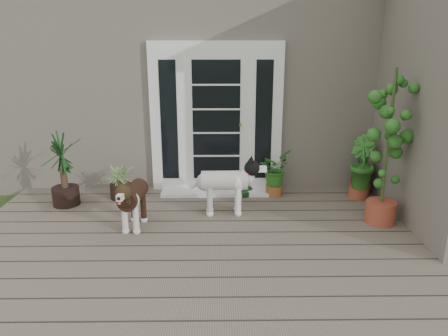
{
  "coord_description": "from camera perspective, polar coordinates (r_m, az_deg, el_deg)",
  "views": [
    {
      "loc": [
        -0.17,
        -3.55,
        2.32
      ],
      "look_at": [
        -0.1,
        1.75,
        0.7
      ],
      "focal_mm": 34.53,
      "sensor_mm": 36.0,
      "label": 1
    }
  ],
  "objects": [
    {
      "name": "deck",
      "position": [
        4.56,
        1.51,
        -12.76
      ],
      "size": [
        6.2,
        4.6,
        0.12
      ],
      "primitive_type": "cube",
      "color": "#6B5B4C",
      "rests_on": "ground"
    },
    {
      "name": "house_main",
      "position": [
        8.24,
        0.45,
        11.63
      ],
      "size": [
        7.4,
        4.0,
        3.1
      ],
      "primitive_type": "cube",
      "color": "#665E54",
      "rests_on": "ground"
    },
    {
      "name": "door_unit",
      "position": [
        6.25,
        -1.02,
        6.62
      ],
      "size": [
        1.9,
        0.14,
        2.15
      ],
      "primitive_type": "cube",
      "color": "white",
      "rests_on": "deck"
    },
    {
      "name": "door_step",
      "position": [
        6.34,
        -0.98,
        -3.09
      ],
      "size": [
        1.6,
        0.4,
        0.05
      ],
      "primitive_type": "cube",
      "color": "white",
      "rests_on": "deck"
    },
    {
      "name": "brindle_dog",
      "position": [
        5.23,
        -11.85,
        -4.64
      ],
      "size": [
        0.39,
        0.76,
        0.61
      ],
      "primitive_type": null,
      "rotation": [
        0.0,
        0.0,
        3.04
      ],
      "color": "#341E13",
      "rests_on": "deck"
    },
    {
      "name": "white_dog",
      "position": [
        5.51,
        0.04,
        -2.86
      ],
      "size": [
        0.8,
        0.35,
        0.66
      ],
      "primitive_type": null,
      "rotation": [
        0.0,
        0.0,
        -1.56
      ],
      "color": "white",
      "rests_on": "deck"
    },
    {
      "name": "spider_plant",
      "position": [
        6.23,
        -13.5,
        -1.42
      ],
      "size": [
        0.67,
        0.67,
        0.56
      ],
      "primitive_type": null,
      "rotation": [
        0.0,
        0.0,
        0.32
      ],
      "color": "#93BA72",
      "rests_on": "deck"
    },
    {
      "name": "yucca",
      "position": [
        6.14,
        -20.53,
        -0.26
      ],
      "size": [
        0.83,
        0.83,
        0.99
      ],
      "primitive_type": null,
      "rotation": [
        0.0,
        0.0,
        -0.26
      ],
      "color": "black",
      "rests_on": "deck"
    },
    {
      "name": "herb_a",
      "position": [
        6.2,
        6.69,
        -1.05
      ],
      "size": [
        0.62,
        0.62,
        0.59
      ],
      "primitive_type": "imported",
      "rotation": [
        0.0,
        0.0,
        1.09
      ],
      "color": "#265B1A",
      "rests_on": "deck"
    },
    {
      "name": "herb_b",
      "position": [
        6.33,
        17.54,
        -0.98
      ],
      "size": [
        0.52,
        0.52,
        0.67
      ],
      "primitive_type": "imported",
      "rotation": [
        0.0,
        0.0,
        1.76
      ],
      "color": "#275D1A",
      "rests_on": "deck"
    },
    {
      "name": "herb_c",
      "position": [
        6.58,
        17.71,
        -0.47
      ],
      "size": [
        0.43,
        0.43,
        0.64
      ],
      "primitive_type": "imported",
      "rotation": [
        0.0,
        0.0,
        4.76
      ],
      "color": "#175117",
      "rests_on": "deck"
    },
    {
      "name": "sapling",
      "position": [
        5.4,
        20.87,
        2.73
      ],
      "size": [
        0.74,
        0.74,
        1.94
      ],
      "primitive_type": null,
      "rotation": [
        0.0,
        0.0,
        -0.36
      ],
      "color": "#164D1A",
      "rests_on": "deck"
    },
    {
      "name": "clog_left",
      "position": [
        6.25,
        2.46,
        -3.2
      ],
      "size": [
        0.24,
        0.33,
        0.09
      ],
      "primitive_type": null,
      "rotation": [
        0.0,
        0.0,
        0.36
      ],
      "color": "black",
      "rests_on": "deck"
    },
    {
      "name": "clog_right",
      "position": [
        6.29,
        2.72,
        -3.07
      ],
      "size": [
        0.3,
        0.3,
        0.09
      ],
      "primitive_type": null,
      "rotation": [
        0.0,
        0.0,
        -0.77
      ],
      "color": "#163817",
      "rests_on": "deck"
    }
  ]
}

